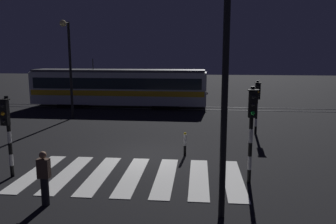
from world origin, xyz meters
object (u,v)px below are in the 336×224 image
object	(u,v)px
traffic_light_corner_near_left	(7,125)
bollard_island_edge	(185,144)
traffic_light_corner_near_right	(252,121)
street_lamp_near_kerb	(226,53)
traffic_light_corner_far_right	(257,99)
tram	(119,87)
pedestrian_waiting_at_kerb	(44,178)
street_lamp_trackside_left	(68,57)

from	to	relation	value
traffic_light_corner_near_left	bollard_island_edge	size ratio (longest dim) A/B	2.77
traffic_light_corner_near_left	traffic_light_corner_near_right	size ratio (longest dim) A/B	0.88
traffic_light_corner_near_right	street_lamp_near_kerb	xyz separation A→B (m)	(-1.11, -2.87, 2.31)
traffic_light_corner_far_right	street_lamp_near_kerb	xyz separation A→B (m)	(-2.45, -10.61, 2.57)
traffic_light_corner_near_right	bollard_island_edge	xyz separation A→B (m)	(-2.48, 3.04, -1.74)
street_lamp_near_kerb	traffic_light_corner_near_left	bearing A→B (deg)	161.80
tram	traffic_light_corner_near_right	bearing A→B (deg)	-61.67
pedestrian_waiting_at_kerb	bollard_island_edge	world-z (taller)	pedestrian_waiting_at_kerb
traffic_light_corner_near_left	street_lamp_trackside_left	distance (m)	11.83
traffic_light_corner_near_right	tram	world-z (taller)	tram
traffic_light_corner_far_right	street_lamp_trackside_left	size ratio (longest dim) A/B	0.46
street_lamp_trackside_left	pedestrian_waiting_at_kerb	distance (m)	14.67
street_lamp_near_kerb	pedestrian_waiting_at_kerb	world-z (taller)	street_lamp_near_kerb
traffic_light_corner_near_left	street_lamp_trackside_left	bearing A→B (deg)	101.09
traffic_light_corner_far_right	pedestrian_waiting_at_kerb	bearing A→B (deg)	-127.35
tram	traffic_light_corner_far_right	bearing A→B (deg)	-40.76
pedestrian_waiting_at_kerb	tram	bearing A→B (deg)	97.55
tram	street_lamp_near_kerb	bearing A→B (deg)	-68.06
traffic_light_corner_far_right	street_lamp_near_kerb	world-z (taller)	street_lamp_near_kerb
traffic_light_corner_near_left	traffic_light_corner_near_right	bearing A→B (deg)	2.22
traffic_light_corner_near_right	traffic_light_corner_near_left	bearing A→B (deg)	-177.78
traffic_light_corner_near_left	street_lamp_near_kerb	bearing A→B (deg)	-18.20
bollard_island_edge	tram	bearing A→B (deg)	115.51
pedestrian_waiting_at_kerb	street_lamp_trackside_left	bearing A→B (deg)	108.89
traffic_light_corner_far_right	pedestrian_waiting_at_kerb	world-z (taller)	traffic_light_corner_far_right
street_lamp_trackside_left	bollard_island_edge	world-z (taller)	street_lamp_trackside_left
traffic_light_corner_near_right	street_lamp_trackside_left	size ratio (longest dim) A/B	0.51
street_lamp_trackside_left	traffic_light_corner_near_left	bearing A→B (deg)	-78.91
street_lamp_near_kerb	tram	world-z (taller)	street_lamp_near_kerb
bollard_island_edge	street_lamp_near_kerb	bearing A→B (deg)	-76.94
street_lamp_trackside_left	traffic_light_corner_far_right	bearing A→B (deg)	-14.99
tram	bollard_island_edge	xyz separation A→B (m)	(6.47, -13.56, -1.19)
traffic_light_corner_near_left	tram	size ratio (longest dim) A/B	0.20
street_lamp_trackside_left	street_lamp_near_kerb	bearing A→B (deg)	-54.48
traffic_light_corner_near_left	street_lamp_trackside_left	xyz separation A→B (m)	(-2.23, 11.39, 2.31)
traffic_light_corner_near_right	pedestrian_waiting_at_kerb	world-z (taller)	traffic_light_corner_near_right
street_lamp_trackside_left	pedestrian_waiting_at_kerb	size ratio (longest dim) A/B	3.97
street_lamp_near_kerb	street_lamp_trackside_left	bearing A→B (deg)	125.52
traffic_light_corner_near_left	traffic_light_corner_near_right	distance (m)	8.82
traffic_light_corner_near_right	bollard_island_edge	size ratio (longest dim) A/B	3.13
pedestrian_waiting_at_kerb	traffic_light_corner_near_right	bearing A→B (deg)	20.84
traffic_light_corner_near_left	traffic_light_corner_near_right	xyz separation A→B (m)	(8.81, 0.34, 0.27)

